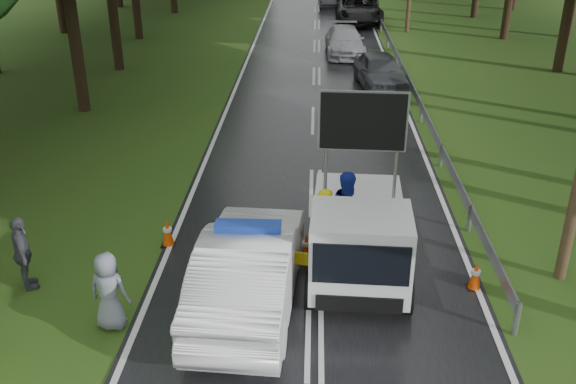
# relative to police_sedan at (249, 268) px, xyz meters

# --- Properties ---
(ground) EXTENTS (160.00, 160.00, 0.00)m
(ground) POSITION_rel_police_sedan_xyz_m (1.29, -0.77, -0.83)
(ground) COLOR #244914
(ground) RESTS_ON ground
(road) EXTENTS (7.00, 140.00, 0.02)m
(road) POSITION_rel_police_sedan_xyz_m (1.29, 29.23, -0.82)
(road) COLOR black
(road) RESTS_ON ground
(guardrail) EXTENTS (0.12, 60.06, 0.70)m
(guardrail) POSITION_rel_police_sedan_xyz_m (4.99, 28.90, -0.29)
(guardrail) COLOR gray
(guardrail) RESTS_ON ground
(police_sedan) EXTENTS (2.03, 5.12, 1.82)m
(police_sedan) POSITION_rel_police_sedan_xyz_m (0.00, 0.00, 0.00)
(police_sedan) COLOR white
(police_sedan) RESTS_ON ground
(work_truck) EXTENTS (2.24, 4.68, 3.66)m
(work_truck) POSITION_rel_police_sedan_xyz_m (2.18, 1.19, 0.16)
(work_truck) COLOR gray
(work_truck) RESTS_ON ground
(barrier) EXTENTS (2.69, 0.69, 1.14)m
(barrier) POSITION_rel_police_sedan_xyz_m (0.49, 0.23, 0.03)
(barrier) COLOR yellow
(barrier) RESTS_ON ground
(officer) EXTENTS (0.78, 0.69, 1.80)m
(officer) POSITION_rel_police_sedan_xyz_m (1.44, 1.63, 0.07)
(officer) COLOR yellow
(officer) RESTS_ON ground
(civilian) EXTENTS (1.17, 1.09, 1.91)m
(civilian) POSITION_rel_police_sedan_xyz_m (2.01, 2.23, 0.12)
(civilian) COLOR #1A2EA9
(civilian) RESTS_ON ground
(bystander_mid) EXTENTS (0.81, 1.02, 1.62)m
(bystander_mid) POSITION_rel_police_sedan_xyz_m (-4.63, 0.38, -0.02)
(bystander_mid) COLOR #45474D
(bystander_mid) RESTS_ON ground
(bystander_right) EXTENTS (0.84, 0.63, 1.57)m
(bystander_right) POSITION_rel_police_sedan_xyz_m (-2.51, -0.83, -0.05)
(bystander_right) COLOR slate
(bystander_right) RESTS_ON ground
(queue_car_first) EXTENTS (2.23, 4.42, 1.44)m
(queue_car_first) POSITION_rel_police_sedan_xyz_m (3.89, 15.53, -0.11)
(queue_car_first) COLOR #44474D
(queue_car_first) RESTS_ON ground
(queue_car_second) EXTENTS (1.97, 4.56, 1.31)m
(queue_car_second) POSITION_rel_police_sedan_xyz_m (2.66, 21.53, -0.18)
(queue_car_second) COLOR #A3A4AB
(queue_car_second) RESTS_ON ground
(queue_car_third) EXTENTS (2.77, 5.94, 1.65)m
(queue_car_third) POSITION_rel_police_sedan_xyz_m (3.84, 29.85, -0.01)
(queue_car_third) COLOR black
(queue_car_third) RESTS_ON ground
(cone_center) EXTENTS (0.36, 0.36, 0.76)m
(cone_center) POSITION_rel_police_sedan_xyz_m (0.29, 1.23, -0.47)
(cone_center) COLOR black
(cone_center) RESTS_ON ground
(cone_far) EXTENTS (0.32, 0.32, 0.68)m
(cone_far) POSITION_rel_police_sedan_xyz_m (1.09, 1.73, -0.50)
(cone_far) COLOR black
(cone_far) RESTS_ON ground
(cone_left_mid) EXTENTS (0.32, 0.32, 0.69)m
(cone_left_mid) POSITION_rel_police_sedan_xyz_m (-2.11, 2.23, -0.50)
(cone_left_mid) COLOR black
(cone_left_mid) RESTS_ON ground
(cone_right) EXTENTS (0.31, 0.31, 0.66)m
(cone_right) POSITION_rel_police_sedan_xyz_m (4.57, 0.73, -0.51)
(cone_right) COLOR black
(cone_right) RESTS_ON ground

